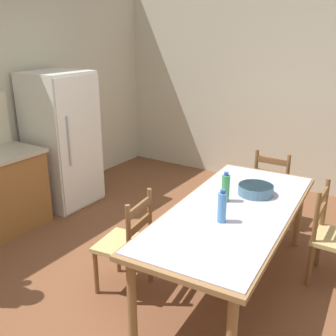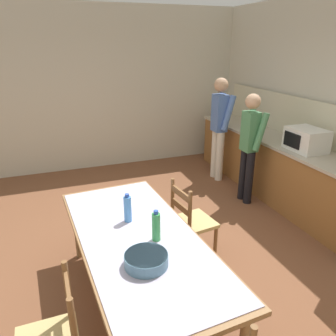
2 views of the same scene
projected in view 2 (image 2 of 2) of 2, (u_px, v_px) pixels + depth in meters
The scene contains 12 objects.
ground_plane at pixel (161, 260), 3.65m from camera, with size 8.32×8.32×0.00m, color brown.
wall_left at pixel (102, 90), 5.98m from camera, with size 0.12×5.20×2.90m, color beige.
kitchen_counter at pixel (270, 164), 5.19m from camera, with size 3.46×0.66×0.90m.
counter_splashback at pixel (293, 116), 5.01m from camera, with size 3.42×0.03×0.60m, color beige.
microwave at pixel (306, 140), 4.35m from camera, with size 0.50×0.39×0.30m.
dining_table at pixel (139, 243), 2.76m from camera, with size 2.25×1.09×0.75m.
bottle_near_centre at pixel (128, 209), 2.92m from camera, with size 0.07×0.07×0.27m.
bottle_off_centre at pixel (156, 226), 2.64m from camera, with size 0.07×0.07×0.27m.
serving_bowl at pixel (146, 259), 2.36m from camera, with size 0.32×0.32×0.09m.
chair_side_far_left at pixel (191, 222), 3.55m from camera, with size 0.47×0.45×0.91m.
person_at_sink at pixel (219, 124), 5.50m from camera, with size 0.44×0.30×1.74m.
person_at_counter at pixel (250, 143), 4.70m from camera, with size 0.41×0.28×1.61m.
Camera 2 is at (2.87, -0.97, 2.27)m, focal length 35.00 mm.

